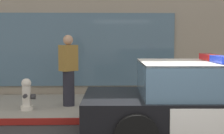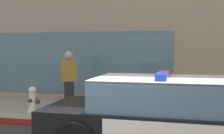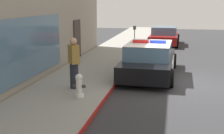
# 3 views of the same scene
# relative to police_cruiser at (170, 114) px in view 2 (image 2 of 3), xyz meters

# --- Properties ---
(sidewalk) EXTENTS (48.00, 2.84, 0.15)m
(sidewalk) POSITION_rel_police_cruiser_xyz_m (-1.19, 2.48, -0.61)
(sidewalk) COLOR gray
(sidewalk) RESTS_ON ground
(curb_red_paint) EXTENTS (28.80, 0.04, 0.14)m
(curb_red_paint) POSITION_rel_police_cruiser_xyz_m (-1.19, 1.05, -0.61)
(curb_red_paint) COLOR maroon
(curb_red_paint) RESTS_ON ground
(storefront_building) EXTENTS (21.55, 8.22, 7.29)m
(storefront_building) POSITION_rel_police_cruiser_xyz_m (-3.87, 8.01, 2.96)
(storefront_building) COLOR gray
(storefront_building) RESTS_ON ground
(police_cruiser) EXTENTS (4.99, 2.23, 1.49)m
(police_cruiser) POSITION_rel_police_cruiser_xyz_m (0.00, 0.00, 0.00)
(police_cruiser) COLOR black
(police_cruiser) RESTS_ON ground
(fire_hydrant) EXTENTS (0.34, 0.39, 0.73)m
(fire_hydrant) POSITION_rel_police_cruiser_xyz_m (-3.80, 1.81, -0.18)
(fire_hydrant) COLOR silver
(fire_hydrant) RESTS_ON sidewalk
(pedestrian_on_sidewalk) EXTENTS (0.47, 0.46, 1.71)m
(pedestrian_on_sidewalk) POSITION_rel_police_cruiser_xyz_m (-2.90, 2.27, 0.33)
(pedestrian_on_sidewalk) COLOR #23232D
(pedestrian_on_sidewalk) RESTS_ON sidewalk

